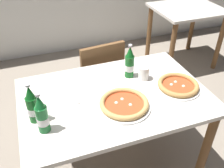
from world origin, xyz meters
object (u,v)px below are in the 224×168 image
chair_behind_table (99,77)px  pizza_marinara_far (178,86)px  dining_table_main (115,108)px  dining_table_background (186,20)px  beer_bottle_right (42,116)px  paper_cup (144,73)px  pizza_margherita_near (124,104)px  beer_bottle_center (33,106)px  beer_bottle_left (129,63)px  napkin_with_cutlery (69,96)px

chair_behind_table → pizza_marinara_far: 0.82m
pizza_marinara_far → dining_table_main: bearing=169.8°
chair_behind_table → pizza_marinara_far: (0.35, -0.69, 0.29)m
dining_table_background → chair_behind_table: bearing=-152.9°
beer_bottle_right → paper_cup: 0.77m
pizza_margherita_near → paper_cup: paper_cup is taller
beer_bottle_center → beer_bottle_right: bearing=-68.1°
dining_table_background → pizza_marinara_far: size_ratio=2.75×
beer_bottle_center → beer_bottle_left: bearing=19.4°
pizza_margherita_near → beer_bottle_right: size_ratio=1.31×
dining_table_background → beer_bottle_center: bearing=-144.6°
pizza_margherita_near → beer_bottle_left: beer_bottle_left is taller
beer_bottle_right → dining_table_background: bearing=37.9°
beer_bottle_left → pizza_marinara_far: bearing=-44.6°
dining_table_main → napkin_with_cutlery: (-0.28, 0.08, 0.12)m
beer_bottle_right → paper_cup: beer_bottle_right is taller
dining_table_main → dining_table_background: same height
dining_table_main → beer_bottle_right: size_ratio=4.86×
napkin_with_cutlery → paper_cup: bearing=2.7°
napkin_with_cutlery → paper_cup: size_ratio=2.17×
pizza_marinara_far → beer_bottle_left: 0.36m
pizza_margherita_near → pizza_marinara_far: size_ratio=1.11×
dining_table_main → napkin_with_cutlery: size_ratio=5.83×
dining_table_background → beer_bottle_center: size_ratio=3.24×
dining_table_main → pizza_margherita_near: 0.19m
pizza_marinara_far → paper_cup: paper_cup is taller
dining_table_main → paper_cup: 0.32m
dining_table_background → pizza_margherita_near: pizza_margherita_near is taller
beer_bottle_left → beer_bottle_right: (-0.63, -0.33, 0.00)m
dining_table_background → beer_bottle_right: beer_bottle_right is taller
dining_table_main → beer_bottle_right: beer_bottle_right is taller
dining_table_main → pizza_marinara_far: 0.45m
beer_bottle_center → napkin_with_cutlery: 0.28m
beer_bottle_left → paper_cup: beer_bottle_left is taller
dining_table_main → pizza_marinara_far: (0.42, -0.08, 0.14)m
chair_behind_table → beer_bottle_left: bearing=96.6°
paper_cup → napkin_with_cutlery: bearing=-177.3°
chair_behind_table → napkin_with_cutlery: (-0.35, -0.53, 0.27)m
beer_bottle_center → napkin_with_cutlery: bearing=33.7°
pizza_marinara_far → beer_bottle_right: size_ratio=1.18×
chair_behind_table → beer_bottle_left: (0.10, -0.44, 0.37)m
dining_table_main → pizza_margherita_near: size_ratio=3.71×
pizza_marinara_far → beer_bottle_center: bearing=179.5°
pizza_marinara_far → beer_bottle_center: 0.92m
dining_table_background → napkin_with_cutlery: (-1.71, -1.22, 0.16)m
beer_bottle_left → paper_cup: 0.12m
chair_behind_table → dining_table_background: (1.35, 0.69, 0.11)m
napkin_with_cutlery → paper_cup: 0.54m
dining_table_background → pizza_marinara_far: bearing=-126.1°
pizza_marinara_far → beer_bottle_left: bearing=135.4°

